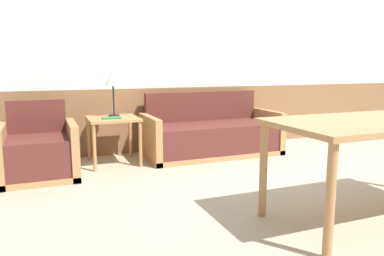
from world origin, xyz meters
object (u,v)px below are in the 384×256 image
(armchair, at_px, (39,153))
(side_table, at_px, (113,125))
(table_lamp, at_px, (113,80))
(couch, at_px, (211,136))

(armchair, height_order, side_table, armchair)
(armchair, distance_m, table_lamp, 1.19)
(side_table, bearing_deg, table_lamp, 71.22)
(couch, height_order, side_table, couch)
(couch, height_order, armchair, couch)
(armchair, xyz_separation_m, side_table, (0.83, 0.27, 0.22))
(side_table, xyz_separation_m, table_lamp, (0.03, 0.10, 0.52))
(armchair, relative_size, side_table, 1.37)
(couch, bearing_deg, table_lamp, 175.10)
(armchair, distance_m, side_table, 0.90)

